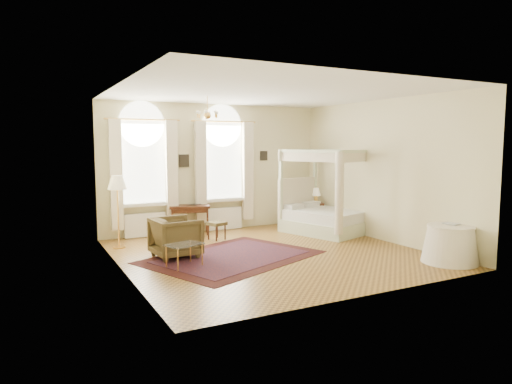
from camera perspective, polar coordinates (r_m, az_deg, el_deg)
ground at (r=9.60m, az=1.81°, el=-7.66°), size 6.00×6.00×0.00m
room_walls at (r=9.33m, az=1.85°, el=4.24°), size 6.00×6.00×6.00m
window_left at (r=11.35m, az=-13.83°, el=1.89°), size 1.62×0.27×3.29m
window_right at (r=12.02m, az=-4.06°, el=2.27°), size 1.62×0.27×3.29m
chandelier at (r=10.05m, az=-6.10°, el=9.62°), size 0.51×0.45×0.50m
wall_pictures at (r=12.04m, az=-4.75°, el=4.19°), size 2.54×0.03×0.39m
canopy_bed at (r=11.85m, az=8.73°, el=-2.72°), size 2.11×2.34×2.13m
nightstand at (r=12.86m, az=7.32°, el=-2.75°), size 0.57×0.55×0.65m
nightstand_lamp at (r=12.90m, az=7.48°, el=-0.09°), size 0.27×0.27×0.40m
writing_desk at (r=11.58m, az=-8.30°, el=-2.18°), size 1.09×0.79×0.74m
laptop at (r=11.60m, az=-7.65°, el=-1.57°), size 0.33×0.24×0.02m
stool at (r=10.91m, az=-4.93°, el=-4.11°), size 0.47×0.47×0.43m
armchair at (r=9.34m, az=-9.99°, el=-5.58°), size 0.96×0.94×0.81m
coffee_table at (r=8.58m, az=-8.96°, el=-6.70°), size 0.74×0.62×0.43m
floor_lamp at (r=10.32m, az=-16.95°, el=0.69°), size 0.41×0.41×1.59m
oriental_rug at (r=9.28m, az=-2.97°, el=-8.10°), size 3.96×3.44×0.01m
side_table at (r=9.55m, az=23.10°, el=-6.03°), size 1.06×1.06×0.72m
book at (r=9.51m, az=22.88°, el=-3.74°), size 0.25×0.31×0.03m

